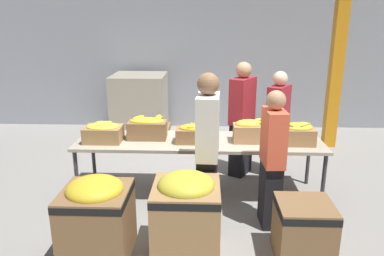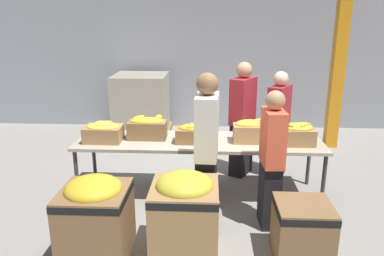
{
  "view_description": "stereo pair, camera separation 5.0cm",
  "coord_description": "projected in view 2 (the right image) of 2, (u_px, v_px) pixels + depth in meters",
  "views": [
    {
      "loc": [
        0.09,
        -4.6,
        2.26
      ],
      "look_at": [
        -0.1,
        0.09,
        0.89
      ],
      "focal_mm": 35.0,
      "sensor_mm": 36.0,
      "label": 1
    },
    {
      "loc": [
        0.14,
        -4.6,
        2.26
      ],
      "look_at": [
        -0.1,
        0.09,
        0.89
      ],
      "focal_mm": 35.0,
      "sensor_mm": 36.0,
      "label": 2
    }
  ],
  "objects": [
    {
      "name": "donation_bin_0",
      "position": [
        95.0,
        214.0,
        3.65
      ],
      "size": [
        0.65,
        0.65,
        0.81
      ],
      "color": "olive",
      "rests_on": "ground_plane"
    },
    {
      "name": "banana_box_0",
      "position": [
        103.0,
        132.0,
        4.77
      ],
      "size": [
        0.47,
        0.33,
        0.26
      ],
      "color": "#A37A4C",
      "rests_on": "sorting_table"
    },
    {
      "name": "volunteer_3",
      "position": [
        242.0,
        120.0,
        5.45
      ],
      "size": [
        0.42,
        0.5,
        1.68
      ],
      "rotation": [
        0.0,
        0.0,
        -2.1
      ],
      "color": "black",
      "rests_on": "ground_plane"
    },
    {
      "name": "ground_plane",
      "position": [
        199.0,
        193.0,
        5.05
      ],
      "size": [
        30.0,
        30.0,
        0.0
      ],
      "primitive_type": "plane",
      "color": "gray"
    },
    {
      "name": "wall_back",
      "position": [
        205.0,
        32.0,
        7.64
      ],
      "size": [
        16.0,
        0.08,
        4.0
      ],
      "color": "#9399A3",
      "rests_on": "ground_plane"
    },
    {
      "name": "pallet_stack_0",
      "position": [
        141.0,
        106.0,
        7.4
      ],
      "size": [
        1.11,
        1.11,
        1.22
      ],
      "color": "olive",
      "rests_on": "ground_plane"
    },
    {
      "name": "volunteer_2",
      "position": [
        207.0,
        153.0,
        4.05
      ],
      "size": [
        0.26,
        0.48,
        1.73
      ],
      "rotation": [
        0.0,
        0.0,
        1.51
      ],
      "color": "black",
      "rests_on": "ground_plane"
    },
    {
      "name": "volunteer_1",
      "position": [
        278.0,
        125.0,
        5.43
      ],
      "size": [
        0.4,
        0.46,
        1.55
      ],
      "rotation": [
        0.0,
        0.0,
        -2.13
      ],
      "color": "black",
      "rests_on": "ground_plane"
    },
    {
      "name": "donation_bin_1",
      "position": [
        185.0,
        213.0,
        3.6
      ],
      "size": [
        0.64,
        0.64,
        0.87
      ],
      "color": "#A37A4C",
      "rests_on": "ground_plane"
    },
    {
      "name": "banana_box_1",
      "position": [
        147.0,
        128.0,
        4.87
      ],
      "size": [
        0.5,
        0.29,
        0.3
      ],
      "color": "olive",
      "rests_on": "sorting_table"
    },
    {
      "name": "banana_box_4",
      "position": [
        297.0,
        133.0,
        4.66
      ],
      "size": [
        0.41,
        0.32,
        0.28
      ],
      "color": "#A37A4C",
      "rests_on": "sorting_table"
    },
    {
      "name": "volunteer_0",
      "position": [
        271.0,
        161.0,
        4.07
      ],
      "size": [
        0.23,
        0.42,
        1.55
      ],
      "rotation": [
        0.0,
        0.0,
        1.62
      ],
      "color": "black",
      "rests_on": "ground_plane"
    },
    {
      "name": "support_pillar",
      "position": [
        341.0,
        34.0,
        6.34
      ],
      "size": [
        0.2,
        0.2,
        4.0
      ],
      "color": "orange",
      "rests_on": "ground_plane"
    },
    {
      "name": "banana_box_3",
      "position": [
        249.0,
        131.0,
        4.73
      ],
      "size": [
        0.39,
        0.29,
        0.3
      ],
      "color": "tan",
      "rests_on": "sorting_table"
    },
    {
      "name": "sorting_table",
      "position": [
        199.0,
        143.0,
        4.85
      ],
      "size": [
        3.16,
        0.84,
        0.75
      ],
      "color": "#B2A893",
      "rests_on": "ground_plane"
    },
    {
      "name": "donation_bin_2",
      "position": [
        302.0,
        229.0,
        3.59
      ],
      "size": [
        0.53,
        0.53,
        0.59
      ],
      "color": "olive",
      "rests_on": "ground_plane"
    },
    {
      "name": "banana_box_2",
      "position": [
        195.0,
        133.0,
        4.72
      ],
      "size": [
        0.49,
        0.26,
        0.26
      ],
      "color": "olive",
      "rests_on": "sorting_table"
    }
  ]
}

